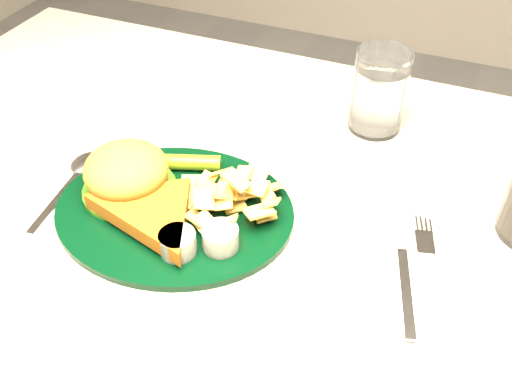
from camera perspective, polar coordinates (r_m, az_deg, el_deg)
table at (r=0.98m, az=-0.66°, el=-18.50°), size 1.20×0.80×0.75m
dinner_plate at (r=0.67m, az=-8.36°, el=-0.13°), size 0.32×0.28×0.06m
water_glass at (r=0.81m, az=12.21°, el=9.81°), size 0.09×0.09×0.12m
fork_napkin at (r=0.62m, az=14.92°, el=-8.99°), size 0.16×0.18×0.01m
spoon at (r=0.73m, az=-19.43°, el=-0.80°), size 0.06×0.16×0.01m
ramekin at (r=0.89m, az=-11.55°, el=9.61°), size 0.06×0.06×0.03m
wrapped_straw at (r=0.82m, az=-0.88°, el=6.74°), size 0.22×0.09×0.01m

